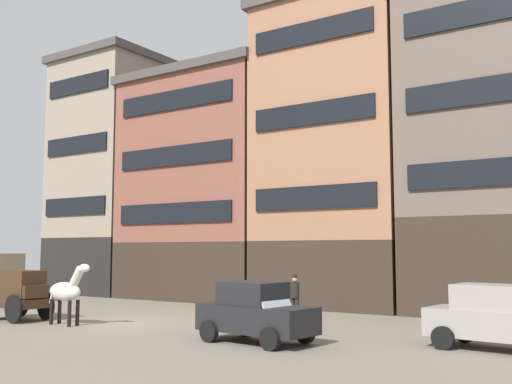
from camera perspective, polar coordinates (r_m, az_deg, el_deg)
ground_plane at (r=24.07m, az=-12.25°, el=-12.13°), size 120.00×120.00×0.00m
building_far_left at (r=41.16m, az=-13.35°, el=1.69°), size 7.00×7.00×15.69m
building_center_left at (r=35.56m, az=-4.40°, el=0.66°), size 9.92×7.00×13.22m
building_center_right at (r=31.24m, az=8.27°, el=3.90°), size 8.06×7.00×15.74m
building_far_right at (r=28.74m, az=22.87°, el=4.06°), size 8.60×7.00×14.70m
cargo_wagon at (r=26.09m, az=-21.80°, el=-8.81°), size 2.98×1.66×1.98m
draft_horse at (r=23.73m, az=-17.67°, el=-9.01°), size 2.35×0.69×2.30m
sedan_dark at (r=18.48m, az=-0.03°, el=-11.45°), size 3.86×2.21×1.83m
sedan_light at (r=18.42m, az=21.83°, el=-11.08°), size 3.85×2.17×1.83m
pedestrian_officer at (r=24.86m, az=3.76°, el=-9.76°), size 0.49×0.49×1.79m
fire_hydrant_curbside at (r=36.79m, az=-18.50°, el=-8.98°), size 0.24×0.24×0.83m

